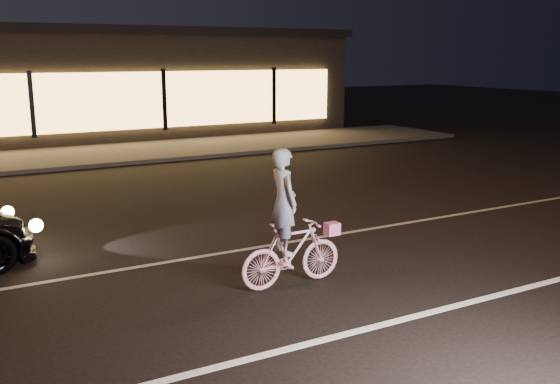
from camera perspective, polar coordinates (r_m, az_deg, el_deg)
ground at (r=8.23m, az=-6.87°, el=-10.55°), size 90.00×90.00×0.00m
lane_stripe_near at (r=6.99m, az=-2.07°, el=-14.82°), size 60.00×0.12×0.01m
lane_stripe_far at (r=10.00m, az=-11.22°, el=-6.46°), size 60.00×0.10×0.01m
sidewalk at (r=20.49m, az=-20.74°, el=2.84°), size 30.00×4.00×0.12m
storefront at (r=26.19m, az=-23.06°, el=9.19°), size 25.40×8.42×4.20m
cyclist at (r=8.73m, az=0.88°, el=-4.21°), size 1.57×0.54×1.98m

